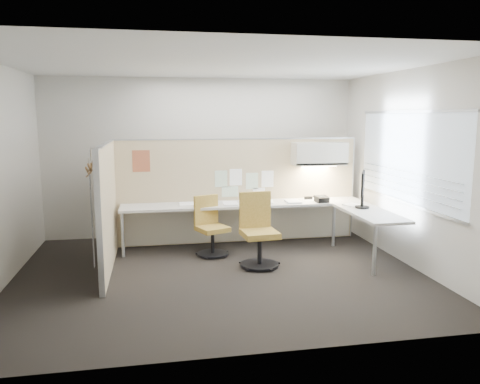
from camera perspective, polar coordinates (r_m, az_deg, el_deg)
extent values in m
cube|color=black|center=(6.54, -2.48, -9.91)|extent=(5.50, 4.50, 0.01)
cube|color=white|center=(6.21, -2.67, 15.39)|extent=(5.50, 4.50, 0.01)
cube|color=beige|center=(8.44, -4.68, 4.20)|extent=(5.50, 0.02, 2.80)
cube|color=beige|center=(4.03, 1.85, -1.35)|extent=(5.50, 0.02, 2.80)
cube|color=beige|center=(7.13, 19.90, 2.75)|extent=(0.02, 4.50, 2.80)
cube|color=#9DABB6|center=(7.11, 19.80, 3.95)|extent=(0.01, 2.80, 1.30)
cube|color=tan|center=(7.94, -0.20, 0.09)|extent=(4.10, 0.06, 1.75)
cube|color=tan|center=(6.77, -15.82, -1.87)|extent=(0.06, 2.20, 1.75)
cube|color=beige|center=(7.66, 0.60, -1.50)|extent=(4.00, 0.60, 0.04)
cube|color=beige|center=(7.23, 15.58, -2.50)|extent=(0.60, 1.47, 0.04)
cube|color=beige|center=(8.00, 0.23, -3.71)|extent=(3.90, 0.02, 0.64)
cylinder|color=#A5A8AA|center=(7.38, -14.11, -5.11)|extent=(0.05, 0.05, 0.69)
cylinder|color=#A5A8AA|center=(6.61, 16.09, -6.87)|extent=(0.05, 0.05, 0.69)
cylinder|color=#A5A8AA|center=(7.91, 11.35, -4.05)|extent=(0.05, 0.05, 0.69)
cube|color=beige|center=(8.02, 9.63, 4.62)|extent=(0.90, 0.36, 0.38)
cube|color=#FFEABF|center=(8.04, 9.59, 3.13)|extent=(0.60, 0.06, 0.02)
cube|color=#8CBF8C|center=(7.83, -2.32, 1.62)|extent=(0.21, 0.00, 0.28)
cube|color=white|center=(7.87, -0.52, 1.81)|extent=(0.21, 0.00, 0.28)
cube|color=#8CBF8C|center=(7.93, 1.48, 1.35)|extent=(0.21, 0.00, 0.28)
cube|color=white|center=(7.98, 3.37, 1.61)|extent=(0.21, 0.00, 0.28)
cube|color=#8CBF8C|center=(7.88, -1.23, 0.06)|extent=(0.28, 0.00, 0.18)
cube|color=white|center=(7.98, 2.31, 0.02)|extent=(0.21, 0.00, 0.14)
cube|color=#DB4E1B|center=(7.72, -11.96, 3.71)|extent=(0.28, 0.00, 0.35)
cylinder|color=black|center=(7.33, -3.34, -7.51)|extent=(0.48, 0.48, 0.03)
cylinder|color=black|center=(7.28, -3.36, -6.12)|extent=(0.06, 0.06, 0.37)
cube|color=tan|center=(7.23, -3.37, -4.50)|extent=(0.55, 0.55, 0.07)
cube|color=tan|center=(7.34, -4.17, -2.15)|extent=(0.40, 0.20, 0.46)
cylinder|color=black|center=(6.80, 2.39, -8.82)|extent=(0.55, 0.55, 0.03)
cylinder|color=black|center=(6.73, 2.40, -7.12)|extent=(0.06, 0.06, 0.42)
cube|color=tan|center=(6.67, 2.42, -5.11)|extent=(0.52, 0.52, 0.08)
cube|color=tan|center=(6.82, 1.84, -2.15)|extent=(0.47, 0.10, 0.53)
cylinder|color=black|center=(7.48, 14.64, -1.79)|extent=(0.22, 0.22, 0.02)
cylinder|color=black|center=(7.46, 14.67, -1.07)|extent=(0.04, 0.04, 0.20)
cube|color=black|center=(7.41, 14.76, 1.05)|extent=(0.28, 0.49, 0.36)
cube|color=black|center=(7.41, 14.76, 1.05)|extent=(0.23, 0.44, 0.31)
cube|color=black|center=(7.84, 9.93, -0.87)|extent=(0.22, 0.21, 0.12)
cylinder|color=black|center=(7.82, 9.27, -0.62)|extent=(0.05, 0.17, 0.04)
cube|color=black|center=(8.08, 8.33, -0.71)|extent=(0.14, 0.05, 0.05)
cube|color=black|center=(8.00, 9.64, -0.81)|extent=(0.10, 0.06, 0.06)
cube|color=silver|center=(5.67, -17.13, 5.15)|extent=(0.14, 0.02, 0.02)
cylinder|color=silver|center=(5.68, -17.80, 4.27)|extent=(0.02, 0.02, 0.14)
cube|color=#AD7F4C|center=(5.70, -17.73, 2.97)|extent=(0.02, 0.45, 0.12)
cube|color=#AD7F4C|center=(5.73, -17.97, 2.59)|extent=(0.02, 0.45, 0.12)
cube|color=#ACAAB5|center=(5.75, -17.58, -3.44)|extent=(0.01, 0.07, 1.12)
cube|color=white|center=(7.56, -6.52, -1.48)|extent=(0.23, 0.30, 0.02)
cube|color=white|center=(7.49, -1.20, -1.46)|extent=(0.25, 0.31, 0.03)
cube|color=white|center=(7.76, 3.23, -1.17)|extent=(0.29, 0.34, 0.02)
cube|color=white|center=(7.76, 6.49, -1.17)|extent=(0.23, 0.30, 0.03)
cube|color=white|center=(7.61, 13.70, -1.60)|extent=(0.32, 0.36, 0.02)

